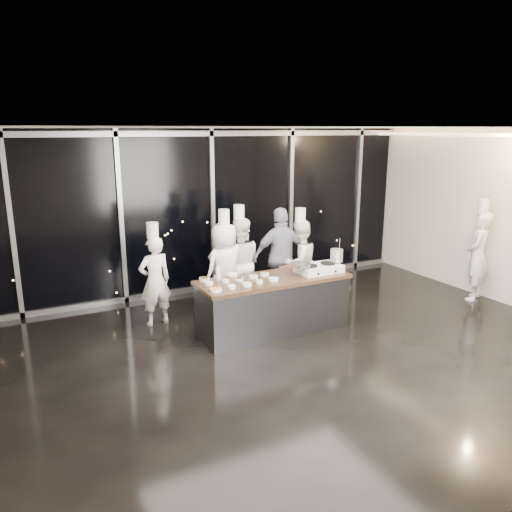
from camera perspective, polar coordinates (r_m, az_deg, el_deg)
The scene contains 15 objects.
ground at distance 7.51m, azimuth 5.38°, elevation -10.84°, with size 9.00×9.00×0.00m, color black.
room_shell at distance 6.96m, azimuth 7.04°, elevation 6.46°, with size 9.02×7.02×3.21m.
window_wall at distance 9.98m, azimuth -5.07°, elevation 5.12°, with size 8.90×0.11×3.20m.
demo_counter at distance 8.05m, azimuth 2.00°, elevation -5.53°, with size 2.46×0.86×0.90m.
stove at distance 8.25m, azimuth 7.20°, elevation -1.41°, with size 0.73×0.47×0.14m.
frying_pan at distance 8.05m, azimuth 5.08°, elevation -0.99°, with size 0.56×0.33×0.05m.
stock_pot at distance 8.41m, azimuth 9.20°, elevation 0.09°, with size 0.21×0.21×0.21m, color silver.
prep_bowls at distance 7.68m, azimuth -2.34°, elevation -2.80°, with size 1.16×0.75×0.05m.
squeeze_bottle at distance 7.75m, azimuth -4.35°, elevation -1.95°, with size 0.07×0.07×0.26m.
chef_far_left at distance 8.39m, azimuth -11.47°, elevation -2.64°, with size 0.59×0.42×1.73m.
chef_left at distance 8.71m, azimuth -3.60°, elevation -1.39°, with size 0.91×0.73×1.86m.
chef_center at distance 9.01m, azimuth -1.91°, elevation -0.75°, with size 0.96×0.84×1.89m.
guest at distance 9.15m, azimuth 2.91°, elevation -0.09°, with size 1.13×0.63×1.82m.
chef_right at distance 9.23m, azimuth 4.97°, elevation -0.70°, with size 0.89×0.76×1.81m.
chef_side at distance 10.31m, azimuth 24.02°, elevation 0.11°, with size 0.74×0.66×1.94m.
Camera 1 is at (-3.71, -5.70, 3.19)m, focal length 35.00 mm.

